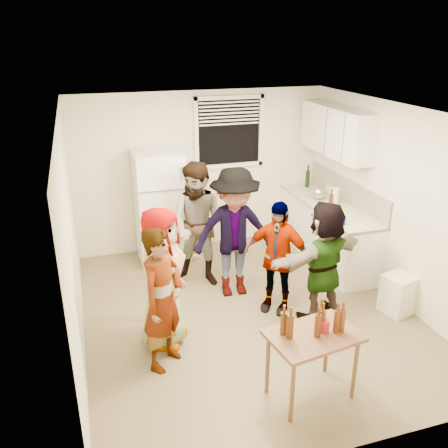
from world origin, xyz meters
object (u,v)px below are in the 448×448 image
object	(u,v)px
wine_bottle	(307,187)
red_cup	(324,332)
guest_back_right	(234,292)
guest_orange	(319,314)
refrigerator	(160,207)
trash_bin	(398,294)
guest_stripe	(166,362)
guest_grey	(165,340)
kettle	(318,199)
serving_table	(309,394)
beer_bottle_counter	(330,209)
guest_black	(274,308)
blue_cup	(342,225)
guest_back_left	(201,282)
beer_bottle_table	(289,338)

from	to	relation	value
wine_bottle	red_cup	bearing A→B (deg)	-113.87
guest_back_right	guest_orange	distance (m)	1.20
refrigerator	trash_bin	size ratio (longest dim) A/B	3.42
red_cup	guest_stripe	world-z (taller)	red_cup
red_cup	guest_grey	world-z (taller)	red_cup
kettle	serving_table	xyz separation A→B (m)	(-1.57, -2.95, -0.90)
kettle	guest_orange	bearing A→B (deg)	-103.00
beer_bottle_counter	guest_black	size ratio (longest dim) A/B	0.15
guest_grey	blue_cup	bearing A→B (deg)	-45.51
refrigerator	guest_stripe	world-z (taller)	refrigerator
beer_bottle_counter	blue_cup	xyz separation A→B (m)	(-0.15, -0.59, 0.00)
serving_table	guest_back_left	size ratio (longest dim) A/B	0.48
trash_bin	guest_grey	bearing A→B (deg)	175.07
trash_bin	beer_bottle_table	bearing A→B (deg)	-152.72
beer_bottle_counter	blue_cup	distance (m)	0.61
refrigerator	beer_bottle_table	distance (m)	3.47
guest_back_left	guest_black	size ratio (longest dim) A/B	1.20
red_cup	guest_orange	size ratio (longest dim) A/B	0.08
guest_back_left	guest_back_right	xyz separation A→B (m)	(0.36, -0.40, 0.00)
trash_bin	guest_stripe	bearing A→B (deg)	-177.44
beer_bottle_counter	guest_back_left	size ratio (longest dim) A/B	0.13
guest_back_left	serving_table	bearing A→B (deg)	-49.36
guest_orange	wine_bottle	bearing A→B (deg)	-128.59
beer_bottle_table	guest_stripe	xyz separation A→B (m)	(-1.01, 0.88, -0.71)
serving_table	guest_grey	xyz separation A→B (m)	(-1.18, 1.28, 0.00)
guest_grey	guest_orange	size ratio (longest dim) A/B	1.08
guest_grey	beer_bottle_counter	bearing A→B (deg)	-34.95
guest_stripe	guest_back_right	world-z (taller)	guest_back_right
beer_bottle_counter	kettle	bearing A→B (deg)	83.85
refrigerator	guest_grey	bearing A→B (deg)	-99.44
guest_back_right	wine_bottle	bearing A→B (deg)	43.87
blue_cup	guest_black	bearing A→B (deg)	-162.55
blue_cup	guest_back_right	world-z (taller)	blue_cup
refrigerator	red_cup	size ratio (longest dim) A/B	13.95
guest_back_right	refrigerator	bearing A→B (deg)	123.14
serving_table	red_cup	distance (m)	0.72
blue_cup	guest_stripe	size ratio (longest dim) A/B	0.07
refrigerator	guest_orange	size ratio (longest dim) A/B	1.13
blue_cup	guest_grey	world-z (taller)	blue_cup
kettle	serving_table	distance (m)	3.46
beer_bottle_counter	guest_grey	bearing A→B (deg)	-156.00
refrigerator	guest_orange	bearing A→B (deg)	-53.83
wine_bottle	guest_stripe	distance (m)	4.05
guest_back_left	guest_black	xyz separation A→B (m)	(0.74, -0.94, 0.00)
beer_bottle_table	guest_stripe	size ratio (longest dim) A/B	0.16
refrigerator	guest_back_left	size ratio (longest dim) A/B	0.97
red_cup	kettle	bearing A→B (deg)	63.54
guest_back_left	guest_black	distance (m)	1.19
guest_stripe	beer_bottle_table	bearing A→B (deg)	-87.29
kettle	red_cup	xyz separation A→B (m)	(-1.47, -2.95, -0.19)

